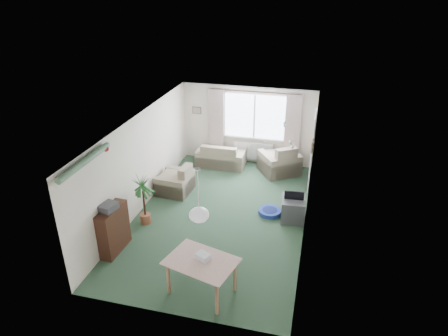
% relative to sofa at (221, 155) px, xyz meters
% --- Properties ---
extents(ground, '(6.50, 6.50, 0.00)m').
position_rel_sofa_xyz_m(ground, '(0.71, -2.75, -0.36)').
color(ground, '#29452F').
extents(window, '(1.80, 0.03, 1.30)m').
position_rel_sofa_xyz_m(window, '(0.91, 0.48, 1.14)').
color(window, white).
extents(curtain_rod, '(2.60, 0.03, 0.03)m').
position_rel_sofa_xyz_m(curtain_rod, '(0.91, 0.40, 1.91)').
color(curtain_rod, black).
extents(curtain_left, '(0.45, 0.08, 2.00)m').
position_rel_sofa_xyz_m(curtain_left, '(-0.24, 0.38, 0.91)').
color(curtain_left, beige).
extents(curtain_right, '(0.45, 0.08, 2.00)m').
position_rel_sofa_xyz_m(curtain_right, '(2.06, 0.38, 0.91)').
color(curtain_right, beige).
extents(radiator, '(1.20, 0.10, 0.55)m').
position_rel_sofa_xyz_m(radiator, '(0.91, 0.44, 0.04)').
color(radiator, white).
extents(doorway, '(0.03, 0.95, 2.00)m').
position_rel_sofa_xyz_m(doorway, '(2.70, -0.55, 0.64)').
color(doorway, black).
extents(pendant_lamp, '(0.36, 0.36, 0.36)m').
position_rel_sofa_xyz_m(pendant_lamp, '(0.91, -5.05, 1.12)').
color(pendant_lamp, white).
extents(tinsel_garland, '(1.60, 1.60, 0.12)m').
position_rel_sofa_xyz_m(tinsel_garland, '(-1.21, -5.05, 1.92)').
color(tinsel_garland, '#196626').
extents(bauble_cluster_a, '(0.20, 0.20, 0.20)m').
position_rel_sofa_xyz_m(bauble_cluster_a, '(2.01, -1.85, 1.86)').
color(bauble_cluster_a, silver).
extents(bauble_cluster_b, '(0.20, 0.20, 0.20)m').
position_rel_sofa_xyz_m(bauble_cluster_b, '(2.31, -3.05, 1.86)').
color(bauble_cluster_b, silver).
extents(wall_picture_back, '(0.28, 0.03, 0.22)m').
position_rel_sofa_xyz_m(wall_picture_back, '(-0.89, 0.48, 1.19)').
color(wall_picture_back, brown).
extents(wall_picture_right, '(0.03, 0.24, 0.30)m').
position_rel_sofa_xyz_m(wall_picture_right, '(2.69, -1.55, 1.19)').
color(wall_picture_right, brown).
extents(sofa, '(1.46, 0.78, 0.73)m').
position_rel_sofa_xyz_m(sofa, '(0.00, 0.00, 0.00)').
color(sofa, beige).
rests_on(sofa, ground).
extents(armchair_corner, '(1.38, 1.37, 0.91)m').
position_rel_sofa_xyz_m(armchair_corner, '(1.78, -0.02, 0.09)').
color(armchair_corner, beige).
rests_on(armchair_corner, ground).
extents(armchair_left, '(0.90, 0.94, 0.79)m').
position_rel_sofa_xyz_m(armchair_left, '(-0.79, -1.89, 0.03)').
color(armchair_left, beige).
rests_on(armchair_left, ground).
extents(coffee_table, '(0.87, 0.65, 0.35)m').
position_rel_sofa_xyz_m(coffee_table, '(0.25, 0.00, -0.19)').
color(coffee_table, black).
rests_on(coffee_table, ground).
extents(photo_frame, '(0.12, 0.03, 0.16)m').
position_rel_sofa_xyz_m(photo_frame, '(0.29, 0.01, 0.07)').
color(photo_frame, brown).
rests_on(photo_frame, coffee_table).
extents(bookshelf, '(0.32, 0.85, 1.02)m').
position_rel_sofa_xyz_m(bookshelf, '(-1.13, -4.59, 0.15)').
color(bookshelf, black).
rests_on(bookshelf, ground).
extents(hifi_box, '(0.34, 0.40, 0.14)m').
position_rel_sofa_xyz_m(hifi_box, '(-1.13, -4.64, 0.73)').
color(hifi_box, '#3C3B40').
rests_on(hifi_box, bookshelf).
extents(houseplant, '(0.64, 0.64, 1.24)m').
position_rel_sofa_xyz_m(houseplant, '(-0.94, -3.48, 0.26)').
color(houseplant, '#1A4E1C').
rests_on(houseplant, ground).
extents(dining_table, '(1.28, 1.02, 0.70)m').
position_rel_sofa_xyz_m(dining_table, '(1.02, -5.35, -0.01)').
color(dining_table, '#A37D58').
rests_on(dining_table, ground).
extents(gift_box, '(0.30, 0.27, 0.12)m').
position_rel_sofa_xyz_m(gift_box, '(1.04, -5.28, 0.40)').
color(gift_box, white).
rests_on(gift_box, dining_table).
extents(tv_cube, '(0.59, 0.64, 0.55)m').
position_rel_sofa_xyz_m(tv_cube, '(2.41, -2.47, -0.09)').
color(tv_cube, '#3B3C41').
rests_on(tv_cube, ground).
extents(pet_bed, '(0.58, 0.58, 0.11)m').
position_rel_sofa_xyz_m(pet_bed, '(1.85, -2.38, -0.31)').
color(pet_bed, navy).
rests_on(pet_bed, ground).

